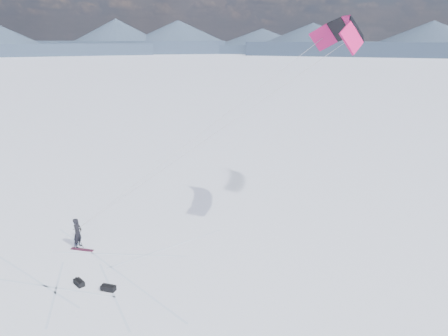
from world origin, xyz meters
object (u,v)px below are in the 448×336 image
(gear_bag_a, at_px, (108,288))
(gear_bag_b, at_px, (79,282))
(snowboard, at_px, (82,250))
(snowkiter, at_px, (79,247))
(tripod, at_px, (77,236))

(gear_bag_a, bearing_deg, gear_bag_b, 179.36)
(snowboard, bearing_deg, gear_bag_b, -60.33)
(gear_bag_a, height_order, gear_bag_b, gear_bag_a)
(snowkiter, distance_m, gear_bag_a, 5.76)
(gear_bag_b, bearing_deg, snowboard, 152.92)
(tripod, relative_size, gear_bag_a, 1.68)
(snowboard, xyz_separation_m, gear_bag_a, (3.88, -3.57, 0.13))
(snowboard, relative_size, tripod, 1.18)
(tripod, bearing_deg, snowboard, -36.87)
(tripod, xyz_separation_m, gear_bag_a, (4.26, -3.72, -0.67))
(snowkiter, height_order, gear_bag_a, snowkiter)
(snowboard, distance_m, tripod, 0.90)
(snowkiter, distance_m, gear_bag_b, 4.56)
(gear_bag_a, xyz_separation_m, gear_bag_b, (-1.76, 0.05, -0.01))
(snowboard, distance_m, gear_bag_a, 5.27)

